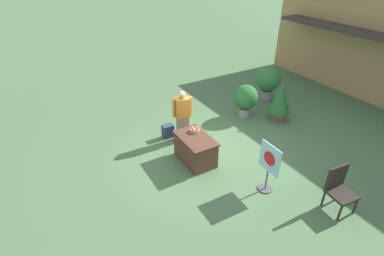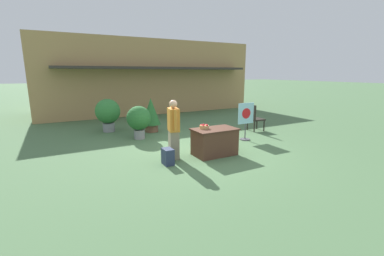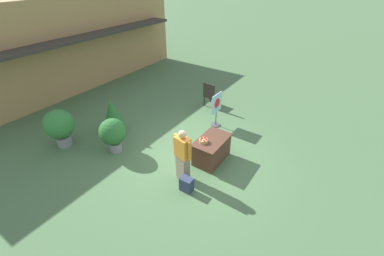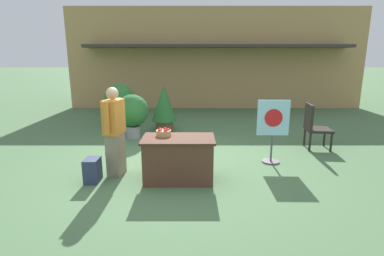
{
  "view_description": "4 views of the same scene",
  "coord_description": "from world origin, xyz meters",
  "px_view_note": "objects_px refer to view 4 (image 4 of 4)",
  "views": [
    {
      "loc": [
        5.98,
        -4.03,
        5.11
      ],
      "look_at": [
        0.07,
        -0.55,
        0.99
      ],
      "focal_mm": 28.0,
      "sensor_mm": 36.0,
      "label": 1
    },
    {
      "loc": [
        -3.7,
        -6.44,
        2.32
      ],
      "look_at": [
        -0.11,
        0.2,
        0.68
      ],
      "focal_mm": 24.0,
      "sensor_mm": 36.0,
      "label": 2
    },
    {
      "loc": [
        -5.32,
        -3.53,
        5.16
      ],
      "look_at": [
        0.21,
        0.17,
        0.93
      ],
      "focal_mm": 24.0,
      "sensor_mm": 36.0,
      "label": 3
    },
    {
      "loc": [
        0.46,
        -5.52,
        2.12
      ],
      "look_at": [
        0.48,
        -0.06,
        0.83
      ],
      "focal_mm": 28.0,
      "sensor_mm": 36.0,
      "label": 4
    }
  ],
  "objects_px": {
    "potted_plant_far_left": "(163,106)",
    "potted_plant_far_right": "(132,112)",
    "patio_chair": "(313,125)",
    "display_table": "(178,159)",
    "poster_board": "(272,128)",
    "apple_basket": "(163,132)",
    "backpack": "(92,170)",
    "potted_plant_near_left": "(119,101)",
    "person_visitor": "(114,131)"
  },
  "relations": [
    {
      "from": "apple_basket",
      "to": "potted_plant_far_left",
      "type": "distance_m",
      "value": 3.56
    },
    {
      "from": "poster_board",
      "to": "potted_plant_far_left",
      "type": "xyz_separation_m",
      "value": [
        -2.45,
        2.79,
        0.01
      ]
    },
    {
      "from": "display_table",
      "to": "backpack",
      "type": "height_order",
      "value": "display_table"
    },
    {
      "from": "display_table",
      "to": "potted_plant_near_left",
      "type": "relative_size",
      "value": 0.96
    },
    {
      "from": "apple_basket",
      "to": "potted_plant_near_left",
      "type": "height_order",
      "value": "potted_plant_near_left"
    },
    {
      "from": "display_table",
      "to": "backpack",
      "type": "xyz_separation_m",
      "value": [
        -1.49,
        -0.1,
        -0.18
      ]
    },
    {
      "from": "backpack",
      "to": "potted_plant_near_left",
      "type": "distance_m",
      "value": 4.68
    },
    {
      "from": "potted_plant_far_left",
      "to": "potted_plant_far_right",
      "type": "relative_size",
      "value": 1.14
    },
    {
      "from": "backpack",
      "to": "person_visitor",
      "type": "bearing_deg",
      "value": 46.46
    },
    {
      "from": "potted_plant_near_left",
      "to": "patio_chair",
      "type": "bearing_deg",
      "value": -27.19
    },
    {
      "from": "backpack",
      "to": "poster_board",
      "type": "distance_m",
      "value": 3.54
    },
    {
      "from": "backpack",
      "to": "poster_board",
      "type": "bearing_deg",
      "value": 16.45
    },
    {
      "from": "apple_basket",
      "to": "potted_plant_far_right",
      "type": "xyz_separation_m",
      "value": [
        -1.08,
        2.68,
        -0.12
      ]
    },
    {
      "from": "poster_board",
      "to": "potted_plant_far_right",
      "type": "xyz_separation_m",
      "value": [
        -3.21,
        1.93,
        -0.02
      ]
    },
    {
      "from": "poster_board",
      "to": "potted_plant_near_left",
      "type": "height_order",
      "value": "potted_plant_near_left"
    },
    {
      "from": "display_table",
      "to": "patio_chair",
      "type": "bearing_deg",
      "value": 30.85
    },
    {
      "from": "backpack",
      "to": "potted_plant_far_left",
      "type": "distance_m",
      "value": 3.93
    },
    {
      "from": "apple_basket",
      "to": "person_visitor",
      "type": "relative_size",
      "value": 0.16
    },
    {
      "from": "apple_basket",
      "to": "person_visitor",
      "type": "distance_m",
      "value": 0.9
    },
    {
      "from": "patio_chair",
      "to": "apple_basket",
      "type": "bearing_deg",
      "value": -147.27
    },
    {
      "from": "display_table",
      "to": "person_visitor",
      "type": "distance_m",
      "value": 1.26
    },
    {
      "from": "patio_chair",
      "to": "potted_plant_far_right",
      "type": "bearing_deg",
      "value": 173.48
    },
    {
      "from": "patio_chair",
      "to": "display_table",
      "type": "bearing_deg",
      "value": -143.4
    },
    {
      "from": "potted_plant_far_left",
      "to": "display_table",
      "type": "bearing_deg",
      "value": -81.0
    },
    {
      "from": "backpack",
      "to": "potted_plant_far_right",
      "type": "distance_m",
      "value": 2.96
    },
    {
      "from": "patio_chair",
      "to": "potted_plant_far_left",
      "type": "distance_m",
      "value": 4.11
    },
    {
      "from": "potted_plant_near_left",
      "to": "person_visitor",
      "type": "bearing_deg",
      "value": -77.85
    },
    {
      "from": "apple_basket",
      "to": "poster_board",
      "type": "distance_m",
      "value": 2.27
    },
    {
      "from": "apple_basket",
      "to": "potted_plant_far_right",
      "type": "height_order",
      "value": "potted_plant_far_right"
    },
    {
      "from": "apple_basket",
      "to": "potted_plant_far_left",
      "type": "height_order",
      "value": "potted_plant_far_left"
    },
    {
      "from": "potted_plant_far_left",
      "to": "potted_plant_near_left",
      "type": "height_order",
      "value": "potted_plant_far_left"
    },
    {
      "from": "apple_basket",
      "to": "patio_chair",
      "type": "distance_m",
      "value": 3.78
    },
    {
      "from": "person_visitor",
      "to": "potted_plant_near_left",
      "type": "distance_m",
      "value": 4.36
    },
    {
      "from": "display_table",
      "to": "potted_plant_near_left",
      "type": "height_order",
      "value": "potted_plant_near_left"
    },
    {
      "from": "potted_plant_far_left",
      "to": "patio_chair",
      "type": "bearing_deg",
      "value": -26.43
    },
    {
      "from": "poster_board",
      "to": "potted_plant_far_right",
      "type": "distance_m",
      "value": 3.75
    },
    {
      "from": "apple_basket",
      "to": "patio_chair",
      "type": "bearing_deg",
      "value": 26.98
    },
    {
      "from": "patio_chair",
      "to": "potted_plant_far_left",
      "type": "bearing_deg",
      "value": 159.33
    },
    {
      "from": "patio_chair",
      "to": "potted_plant_near_left",
      "type": "height_order",
      "value": "potted_plant_near_left"
    },
    {
      "from": "display_table",
      "to": "apple_basket",
      "type": "xyz_separation_m",
      "value": [
        -0.27,
        0.14,
        0.44
      ]
    },
    {
      "from": "display_table",
      "to": "potted_plant_far_right",
      "type": "bearing_deg",
      "value": 115.52
    },
    {
      "from": "display_table",
      "to": "poster_board",
      "type": "bearing_deg",
      "value": 25.48
    },
    {
      "from": "apple_basket",
      "to": "patio_chair",
      "type": "xyz_separation_m",
      "value": [
        3.36,
        1.71,
        -0.25
      ]
    },
    {
      "from": "person_visitor",
      "to": "patio_chair",
      "type": "height_order",
      "value": "person_visitor"
    },
    {
      "from": "display_table",
      "to": "potted_plant_near_left",
      "type": "bearing_deg",
      "value": 114.77
    },
    {
      "from": "poster_board",
      "to": "potted_plant_far_left",
      "type": "bearing_deg",
      "value": -137.34
    },
    {
      "from": "patio_chair",
      "to": "potted_plant_far_right",
      "type": "distance_m",
      "value": 4.55
    },
    {
      "from": "apple_basket",
      "to": "backpack",
      "type": "distance_m",
      "value": 1.4
    },
    {
      "from": "patio_chair",
      "to": "potted_plant_far_left",
      "type": "xyz_separation_m",
      "value": [
        -3.68,
        1.83,
        0.15
      ]
    },
    {
      "from": "potted_plant_near_left",
      "to": "display_table",
      "type": "bearing_deg",
      "value": -65.23
    }
  ]
}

